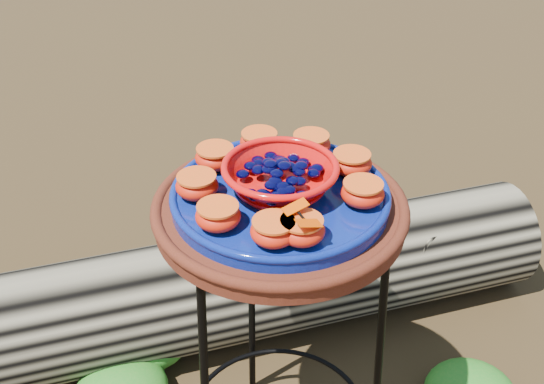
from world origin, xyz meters
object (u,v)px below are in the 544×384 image
object	(u,v)px
red_bowl	(280,179)
driftwood_log	(251,284)
plant_stand	(279,355)
cobalt_plate	(280,197)
terracotta_saucer	(280,212)

from	to	relation	value
red_bowl	driftwood_log	size ratio (longest dim) A/B	0.12
plant_stand	driftwood_log	xyz separation A→B (m)	(0.06, 0.45, -0.19)
plant_stand	cobalt_plate	bearing A→B (deg)	0.00
terracotta_saucer	cobalt_plate	distance (m)	0.03
red_bowl	driftwood_log	world-z (taller)	red_bowl
cobalt_plate	red_bowl	xyz separation A→B (m)	(0.00, 0.00, 0.04)
plant_stand	driftwood_log	size ratio (longest dim) A/B	0.42
red_bowl	plant_stand	bearing A→B (deg)	0.00
plant_stand	driftwood_log	bearing A→B (deg)	81.94
terracotta_saucer	cobalt_plate	xyz separation A→B (m)	(0.00, 0.00, 0.03)
red_bowl	driftwood_log	distance (m)	0.78
cobalt_plate	driftwood_log	size ratio (longest dim) A/B	0.23
cobalt_plate	red_bowl	size ratio (longest dim) A/B	2.00
plant_stand	red_bowl	bearing A→B (deg)	0.00
red_bowl	driftwood_log	xyz separation A→B (m)	(0.06, 0.45, -0.63)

